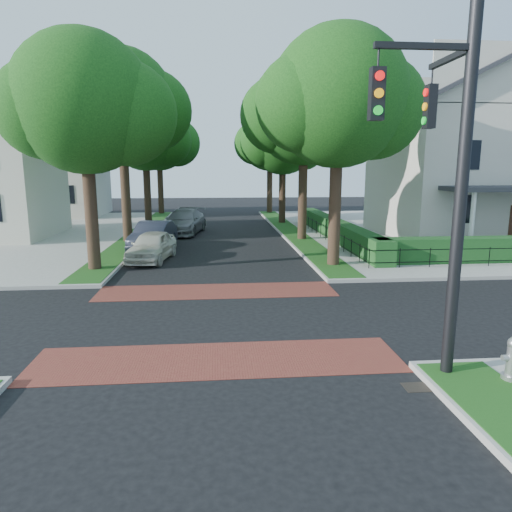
{
  "coord_description": "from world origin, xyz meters",
  "views": [
    {
      "loc": [
        0.03,
        -13.73,
        4.62
      ],
      "look_at": [
        1.39,
        1.89,
        1.6
      ],
      "focal_mm": 32.0,
      "sensor_mm": 36.0,
      "label": 1
    }
  ],
  "objects_px": {
    "traffic_signal": "(449,164)",
    "parked_car_middle": "(153,236)",
    "parked_car_front": "(152,246)",
    "parked_car_rear": "(184,222)"
  },
  "relations": [
    {
      "from": "parked_car_middle",
      "to": "parked_car_rear",
      "type": "relative_size",
      "value": 0.84
    },
    {
      "from": "traffic_signal",
      "to": "parked_car_middle",
      "type": "distance_m",
      "value": 19.38
    },
    {
      "from": "parked_car_front",
      "to": "parked_car_middle",
      "type": "relative_size",
      "value": 0.89
    },
    {
      "from": "parked_car_front",
      "to": "parked_car_middle",
      "type": "xyz_separation_m",
      "value": [
        -0.33,
        3.14,
        0.07
      ]
    },
    {
      "from": "traffic_signal",
      "to": "parked_car_middle",
      "type": "height_order",
      "value": "traffic_signal"
    },
    {
      "from": "parked_car_front",
      "to": "parked_car_rear",
      "type": "xyz_separation_m",
      "value": [
        0.97,
        9.74,
        0.11
      ]
    },
    {
      "from": "parked_car_middle",
      "to": "parked_car_rear",
      "type": "height_order",
      "value": "parked_car_rear"
    },
    {
      "from": "traffic_signal",
      "to": "parked_car_front",
      "type": "relative_size",
      "value": 1.82
    },
    {
      "from": "parked_car_middle",
      "to": "parked_car_rear",
      "type": "distance_m",
      "value": 6.72
    },
    {
      "from": "traffic_signal",
      "to": "parked_car_front",
      "type": "distance_m",
      "value": 16.54
    }
  ]
}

